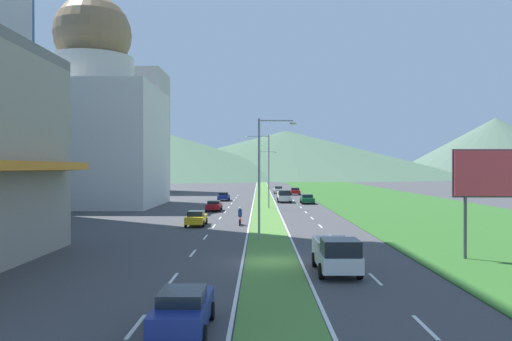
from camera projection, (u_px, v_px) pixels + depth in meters
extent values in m
plane|color=#424244|center=(272.00, 263.00, 30.35)|extent=(600.00, 600.00, 0.00)
cube|color=#518438|center=(264.00, 199.00, 90.35)|extent=(3.20, 240.00, 0.06)
cube|color=#2D6023|center=(381.00, 199.00, 90.21)|extent=(24.00, 240.00, 0.06)
cube|color=silver|center=(136.00, 326.00, 18.16)|extent=(0.16, 2.80, 0.01)
cube|color=silver|center=(173.00, 279.00, 25.93)|extent=(0.16, 2.80, 0.01)
cube|color=silver|center=(193.00, 253.00, 33.70)|extent=(0.16, 2.80, 0.01)
cube|color=silver|center=(205.00, 237.00, 41.47)|extent=(0.16, 2.80, 0.01)
cube|color=silver|center=(214.00, 226.00, 49.24)|extent=(0.16, 2.80, 0.01)
cube|color=silver|center=(220.00, 218.00, 57.01)|extent=(0.16, 2.80, 0.01)
cube|color=silver|center=(225.00, 212.00, 64.78)|extent=(0.16, 2.80, 0.01)
cube|color=silver|center=(229.00, 207.00, 72.55)|extent=(0.16, 2.80, 0.01)
cube|color=silver|center=(232.00, 203.00, 80.32)|extent=(0.16, 2.80, 0.01)
cube|color=silver|center=(234.00, 200.00, 88.09)|extent=(0.16, 2.80, 0.01)
cube|color=silver|center=(236.00, 198.00, 95.86)|extent=(0.16, 2.80, 0.01)
cube|color=silver|center=(238.00, 195.00, 103.63)|extent=(0.16, 2.80, 0.01)
cube|color=silver|center=(425.00, 327.00, 18.09)|extent=(0.16, 2.80, 0.01)
cube|color=silver|center=(375.00, 279.00, 25.86)|extent=(0.16, 2.80, 0.01)
cube|color=silver|center=(349.00, 253.00, 33.63)|extent=(0.16, 2.80, 0.01)
cube|color=silver|center=(332.00, 237.00, 41.40)|extent=(0.16, 2.80, 0.01)
cube|color=silver|center=(320.00, 226.00, 49.17)|extent=(0.16, 2.80, 0.01)
cube|color=silver|center=(312.00, 218.00, 56.94)|extent=(0.16, 2.80, 0.01)
cube|color=silver|center=(306.00, 212.00, 64.71)|extent=(0.16, 2.80, 0.01)
cube|color=silver|center=(301.00, 207.00, 72.48)|extent=(0.16, 2.80, 0.01)
cube|color=silver|center=(297.00, 203.00, 80.25)|extent=(0.16, 2.80, 0.01)
cube|color=silver|center=(294.00, 200.00, 88.02)|extent=(0.16, 2.80, 0.01)
cube|color=silver|center=(291.00, 198.00, 95.79)|extent=(0.16, 2.80, 0.01)
cube|color=silver|center=(288.00, 195.00, 103.56)|extent=(0.16, 2.80, 0.01)
cube|color=silver|center=(254.00, 199.00, 90.36)|extent=(0.16, 240.00, 0.01)
cube|color=silver|center=(274.00, 199.00, 90.33)|extent=(0.16, 240.00, 0.01)
cube|color=silver|center=(93.00, 147.00, 75.56)|extent=(19.22, 19.22, 17.33)
cylinder|color=beige|center=(93.00, 73.00, 75.49)|extent=(11.79, 11.79, 4.49)
sphere|color=olive|center=(93.00, 34.00, 75.46)|extent=(11.23, 11.23, 11.23)
cube|color=#B7B2A8|center=(134.00, 132.00, 118.95)|extent=(14.33, 14.33, 27.74)
cone|color=#47664C|center=(171.00, 157.00, 250.73)|extent=(143.67, 143.67, 21.51)
cone|color=#47664C|center=(286.00, 154.00, 299.25)|extent=(206.93, 206.93, 27.04)
cone|color=#516B56|center=(496.00, 148.00, 294.13)|extent=(124.47, 124.47, 34.05)
cylinder|color=#99999E|center=(259.00, 179.00, 39.78)|extent=(0.18, 0.18, 9.42)
cylinder|color=#99999E|center=(276.00, 121.00, 39.85)|extent=(2.65, 0.31, 0.10)
ellipsoid|color=silver|center=(293.00, 123.00, 39.94)|extent=(0.56, 0.28, 0.20)
cylinder|color=#99999E|center=(269.00, 172.00, 70.47)|extent=(0.18, 0.18, 10.06)
cylinder|color=#99999E|center=(258.00, 136.00, 70.34)|extent=(3.04, 0.33, 0.10)
ellipsoid|color=silver|center=(247.00, 138.00, 70.24)|extent=(0.56, 0.28, 0.20)
cylinder|color=#99999E|center=(260.00, 173.00, 101.19)|extent=(0.18, 0.18, 8.90)
cylinder|color=#99999E|center=(268.00, 152.00, 101.29)|extent=(3.09, 0.36, 0.10)
ellipsoid|color=silver|center=(276.00, 153.00, 101.41)|extent=(0.56, 0.28, 0.20)
cylinder|color=#4C4C51|center=(465.00, 228.00, 31.38)|extent=(0.20, 0.20, 3.89)
cube|color=#D83847|center=(493.00, 173.00, 31.25)|extent=(4.66, 0.16, 2.77)
cube|color=#4C4C51|center=(492.00, 173.00, 31.37)|extent=(4.86, 0.08, 2.97)
cube|color=yellow|center=(196.00, 219.00, 49.57)|extent=(1.70, 4.44, 0.66)
cube|color=black|center=(196.00, 213.00, 49.39)|extent=(1.47, 1.95, 0.47)
cylinder|color=black|center=(190.00, 221.00, 50.95)|extent=(0.22, 0.64, 0.64)
cylinder|color=black|center=(206.00, 221.00, 50.94)|extent=(0.22, 0.64, 0.64)
cylinder|color=black|center=(186.00, 224.00, 48.20)|extent=(0.22, 0.64, 0.64)
cylinder|color=black|center=(203.00, 224.00, 48.19)|extent=(0.22, 0.64, 0.64)
cube|color=navy|center=(224.00, 197.00, 86.94)|extent=(1.79, 4.61, 0.62)
cube|color=black|center=(224.00, 194.00, 86.75)|extent=(1.54, 2.03, 0.51)
cylinder|color=black|center=(219.00, 198.00, 88.38)|extent=(0.22, 0.64, 0.64)
cylinder|color=black|center=(229.00, 198.00, 88.36)|extent=(0.22, 0.64, 0.64)
cylinder|color=black|center=(218.00, 199.00, 85.52)|extent=(0.22, 0.64, 0.64)
cylinder|color=black|center=(228.00, 199.00, 85.51)|extent=(0.22, 0.64, 0.64)
cube|color=navy|center=(183.00, 311.00, 17.61)|extent=(1.73, 4.46, 0.74)
cube|color=black|center=(182.00, 296.00, 17.43)|extent=(1.49, 1.96, 0.40)
cylinder|color=black|center=(166.00, 311.00, 19.00)|extent=(0.22, 0.64, 0.64)
cylinder|color=black|center=(211.00, 311.00, 18.99)|extent=(0.22, 0.64, 0.64)
cylinder|color=black|center=(150.00, 335.00, 16.24)|extent=(0.22, 0.64, 0.64)
cylinder|color=black|center=(203.00, 335.00, 16.23)|extent=(0.22, 0.64, 0.64)
cube|color=maroon|center=(214.00, 206.00, 66.36)|extent=(1.78, 4.42, 0.62)
cube|color=black|center=(214.00, 202.00, 66.18)|extent=(1.53, 1.95, 0.41)
cylinder|color=black|center=(208.00, 208.00, 67.74)|extent=(0.22, 0.64, 0.64)
cylinder|color=black|center=(221.00, 208.00, 67.73)|extent=(0.22, 0.64, 0.64)
cylinder|color=black|center=(206.00, 209.00, 65.00)|extent=(0.22, 0.64, 0.64)
cylinder|color=black|center=(220.00, 209.00, 64.99)|extent=(0.22, 0.64, 0.64)
cube|color=silver|center=(278.00, 190.00, 110.65)|extent=(1.80, 4.16, 0.73)
cube|color=black|center=(278.00, 187.00, 110.81)|extent=(1.55, 1.83, 0.54)
cylinder|color=black|center=(283.00, 192.00, 109.36)|extent=(0.22, 0.64, 0.64)
cylinder|color=black|center=(275.00, 192.00, 109.37)|extent=(0.22, 0.64, 0.64)
cylinder|color=black|center=(282.00, 192.00, 111.94)|extent=(0.22, 0.64, 0.64)
cylinder|color=black|center=(274.00, 192.00, 111.95)|extent=(0.22, 0.64, 0.64)
cube|color=maroon|center=(295.00, 192.00, 105.20)|extent=(1.86, 4.08, 0.64)
cube|color=black|center=(295.00, 189.00, 105.36)|extent=(1.60, 1.80, 0.51)
cylinder|color=black|center=(300.00, 194.00, 103.93)|extent=(0.22, 0.64, 0.64)
cylinder|color=black|center=(291.00, 194.00, 103.94)|extent=(0.22, 0.64, 0.64)
cylinder|color=black|center=(299.00, 193.00, 106.46)|extent=(0.22, 0.64, 0.64)
cylinder|color=black|center=(290.00, 193.00, 106.47)|extent=(0.22, 0.64, 0.64)
cube|color=#0C5128|center=(307.00, 200.00, 79.83)|extent=(1.89, 4.60, 0.63)
cube|color=black|center=(307.00, 196.00, 80.01)|extent=(1.63, 2.03, 0.49)
cylinder|color=black|center=(314.00, 202.00, 78.40)|extent=(0.22, 0.64, 0.64)
cylinder|color=black|center=(302.00, 202.00, 78.41)|extent=(0.22, 0.64, 0.64)
cylinder|color=black|center=(312.00, 201.00, 81.25)|extent=(0.22, 0.64, 0.64)
cylinder|color=black|center=(301.00, 201.00, 81.26)|extent=(0.22, 0.64, 0.64)
cube|color=silver|center=(284.00, 197.00, 83.06)|extent=(2.00, 5.40, 0.80)
cube|color=black|center=(284.00, 193.00, 81.45)|extent=(1.84, 2.00, 0.80)
cube|color=silver|center=(289.00, 193.00, 84.15)|extent=(0.10, 3.20, 0.44)
cube|color=silver|center=(278.00, 193.00, 84.16)|extent=(0.10, 3.20, 0.44)
cube|color=silver|center=(283.00, 193.00, 85.70)|extent=(1.84, 0.10, 0.44)
cylinder|color=black|center=(291.00, 200.00, 81.43)|extent=(0.26, 0.80, 0.80)
cylinder|color=black|center=(278.00, 200.00, 81.44)|extent=(0.26, 0.80, 0.80)
cylinder|color=black|center=(289.00, 199.00, 84.67)|extent=(0.26, 0.80, 0.80)
cylinder|color=black|center=(278.00, 199.00, 84.68)|extent=(0.26, 0.80, 0.80)
cube|color=silver|center=(336.00, 258.00, 27.48)|extent=(2.00, 5.40, 0.80)
cube|color=black|center=(340.00, 247.00, 25.88)|extent=(1.84, 2.00, 0.80)
cube|color=silver|center=(350.00, 243.00, 28.57)|extent=(0.10, 3.20, 0.44)
cube|color=silver|center=(316.00, 243.00, 28.58)|extent=(0.10, 3.20, 0.44)
cube|color=silver|center=(329.00, 239.00, 30.13)|extent=(1.84, 0.10, 0.44)
cylinder|color=black|center=(360.00, 271.00, 25.86)|extent=(0.26, 0.80, 0.80)
cylinder|color=black|center=(321.00, 271.00, 25.87)|extent=(0.26, 0.80, 0.80)
cylinder|color=black|center=(348.00, 260.00, 29.10)|extent=(0.26, 0.80, 0.80)
cylinder|color=black|center=(315.00, 260.00, 29.11)|extent=(0.26, 0.80, 0.80)
cylinder|color=black|center=(240.00, 221.00, 50.74)|extent=(0.10, 0.60, 0.60)
cylinder|color=black|center=(240.00, 223.00, 49.34)|extent=(0.12, 0.60, 0.60)
cube|color=maroon|center=(240.00, 220.00, 50.03)|extent=(0.20, 1.12, 0.25)
ellipsoid|color=maroon|center=(240.00, 216.00, 50.23)|extent=(0.24, 0.44, 0.24)
cube|color=navy|center=(240.00, 213.00, 49.93)|extent=(0.36, 0.28, 0.70)
sphere|color=silver|center=(240.00, 208.00, 49.98)|extent=(0.26, 0.26, 0.26)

